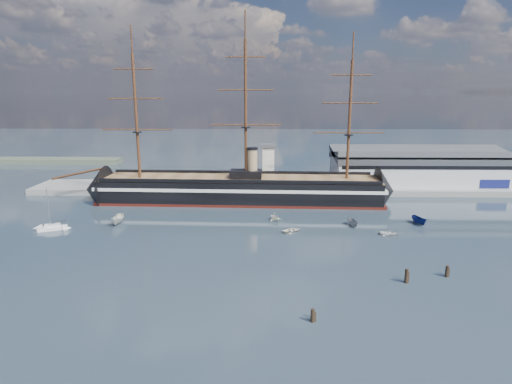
{
  "coord_description": "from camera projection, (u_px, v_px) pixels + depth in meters",
  "views": [
    {
      "loc": [
        1.63,
        -73.58,
        34.36
      ],
      "look_at": [
        -0.5,
        35.0,
        9.0
      ],
      "focal_mm": 30.0,
      "sensor_mm": 36.0,
      "label": 1
    }
  ],
  "objects": [
    {
      "name": "motorboat_a",
      "position": [
        118.0,
        224.0,
        114.31
      ],
      "size": [
        7.55,
        2.89,
        3.0
      ],
      "primitive_type": "imported",
      "rotation": [
        0.0,
        0.0,
        -0.02
      ],
      "color": "silver",
      "rests_on": "ground"
    },
    {
      "name": "motorboat_f",
      "position": [
        419.0,
        224.0,
        114.01
      ],
      "size": [
        6.92,
        4.13,
        2.6
      ],
      "primitive_type": "imported",
      "rotation": [
        0.0,
        0.0,
        0.29
      ],
      "color": "navy",
      "rests_on": "ground"
    },
    {
      "name": "quay_tower",
      "position": [
        268.0,
        165.0,
        148.28
      ],
      "size": [
        5.0,
        5.0,
        15.0
      ],
      "color": "silver",
      "rests_on": "ground"
    },
    {
      "name": "piling_far_right",
      "position": [
        446.0,
        277.0,
        81.62
      ],
      "size": [
        0.64,
        0.64,
        2.97
      ],
      "primitive_type": "cylinder",
      "color": "black",
      "rests_on": "ground"
    },
    {
      "name": "warehouse",
      "position": [
        420.0,
        167.0,
        154.45
      ],
      "size": [
        63.0,
        21.0,
        11.6
      ],
      "color": "#B7BABC",
      "rests_on": "ground"
    },
    {
      "name": "warship",
      "position": [
        234.0,
        189.0,
        137.13
      ],
      "size": [
        113.16,
        19.45,
        53.94
      ],
      "rotation": [
        0.0,
        0.0,
        -0.04
      ],
      "color": "black",
      "rests_on": "ground"
    },
    {
      "name": "piling_near_mid",
      "position": [
        312.0,
        322.0,
        65.59
      ],
      "size": [
        0.64,
        0.64,
        2.87
      ],
      "primitive_type": "cylinder",
      "color": "black",
      "rests_on": "ground"
    },
    {
      "name": "quay",
      "position": [
        287.0,
        191.0,
        153.29
      ],
      "size": [
        180.0,
        18.0,
        2.0
      ],
      "primitive_type": "cube",
      "color": "slate",
      "rests_on": "ground"
    },
    {
      "name": "motorboat_c",
      "position": [
        353.0,
        226.0,
        112.31
      ],
      "size": [
        6.21,
        3.43,
        2.35
      ],
      "primitive_type": "imported",
      "rotation": [
        0.0,
        0.0,
        0.23
      ],
      "color": "slate",
      "rests_on": "ground"
    },
    {
      "name": "piling_near_right",
      "position": [
        406.0,
        283.0,
        79.04
      ],
      "size": [
        0.64,
        0.64,
        3.44
      ],
      "primitive_type": "cylinder",
      "color": "black",
      "rests_on": "ground"
    },
    {
      "name": "motorboat_e",
      "position": [
        390.0,
        236.0,
        105.1
      ],
      "size": [
        2.2,
        3.35,
        1.45
      ],
      "primitive_type": "imported",
      "rotation": [
        0.0,
        0.0,
        1.23
      ],
      "color": "silver",
      "rests_on": "ground"
    },
    {
      "name": "ground",
      "position": [
        258.0,
        219.0,
        118.43
      ],
      "size": [
        600.0,
        600.0,
        0.0
      ],
      "primitive_type": "plane",
      "color": "#22313D",
      "rests_on": "ground"
    },
    {
      "name": "motorboat_d",
      "position": [
        275.0,
        221.0,
        117.14
      ],
      "size": [
        7.29,
        6.21,
        2.49
      ],
      "primitive_type": "imported",
      "rotation": [
        0.0,
        0.0,
        0.59
      ],
      "color": "white",
      "rests_on": "ground"
    },
    {
      "name": "motorboat_b",
      "position": [
        292.0,
        232.0,
        107.63
      ],
      "size": [
        2.56,
        3.34,
        1.46
      ],
      "primitive_type": "imported",
      "rotation": [
        0.0,
        0.0,
        2.06
      ],
      "color": "silver",
      "rests_on": "ground"
    },
    {
      "name": "sailboat",
      "position": [
        52.0,
        227.0,
        109.22
      ],
      "size": [
        7.24,
        4.5,
        11.17
      ],
      "rotation": [
        0.0,
        0.0,
        0.38
      ],
      "color": "silver",
      "rests_on": "ground"
    }
  ]
}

